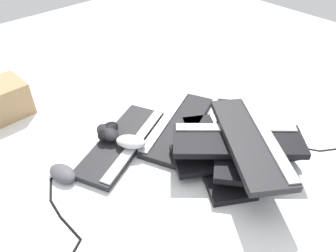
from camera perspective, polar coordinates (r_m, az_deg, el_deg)
The scene contains 14 objects.
ground_plane at distance 1.29m, azimuth 0.82°, elevation -1.50°, with size 3.20×3.20×0.00m, color white.
keyboard_0 at distance 1.20m, azimuth 8.45°, elevation -4.75°, with size 0.45×0.36×0.03m.
keyboard_1 at distance 1.31m, azimuth 1.70°, elevation 0.10°, with size 0.32×0.46×0.03m.
keyboard_2 at distance 1.25m, azimuth -7.93°, elevation -2.88°, with size 0.32×0.46×0.03m.
keyboard_3 at distance 1.18m, azimuth 11.56°, elevation -4.37°, with size 0.35×0.46×0.03m.
keyboard_4 at distance 1.19m, azimuth 12.07°, elevation -1.90°, with size 0.39×0.44×0.03m.
keyboard_5 at distance 1.13m, azimuth 12.07°, elevation -2.50°, with size 0.41×0.42×0.03m.
keyboard_6 at distance 1.10m, azimuth 14.20°, elevation -2.36°, with size 0.45×0.37×0.03m.
mouse_0 at distance 1.17m, azimuth -17.88°, elevation -7.83°, with size 0.11×0.07×0.04m, color #4C4C51.
mouse_1 at distance 1.19m, azimuth -6.50°, elevation -2.74°, with size 0.11×0.07×0.04m, color silver.
mouse_2 at distance 1.24m, azimuth -10.50°, elevation -1.11°, with size 0.11×0.07×0.04m, color black.
mouse_3 at distance 1.25m, azimuth -10.40°, elevation -0.86°, with size 0.11×0.07×0.04m, color black.
cable_0 at distance 1.38m, azimuth 20.43°, elevation -1.08°, with size 0.70×0.25×0.01m.
cable_1 at distance 1.03m, azimuth -18.32°, elevation -18.14°, with size 0.51×0.32×0.01m.
Camera 1 is at (0.71, -0.68, 0.84)m, focal length 35.00 mm.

